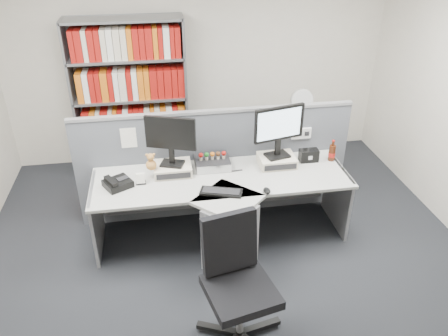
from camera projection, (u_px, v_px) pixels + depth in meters
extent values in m
plane|color=#26282D|center=(235.00, 287.00, 4.16)|extent=(5.50, 5.50, 0.00)
cube|color=silver|center=(198.00, 62.00, 5.84)|extent=(5.00, 0.04, 2.70)
cube|color=#595D65|center=(215.00, 165.00, 4.92)|extent=(3.00, 0.05, 1.25)
cube|color=gray|center=(215.00, 111.00, 4.60)|extent=(3.00, 0.07, 0.03)
cube|color=white|center=(301.00, 133.00, 4.86)|extent=(0.22, 0.04, 0.12)
cube|color=white|center=(128.00, 137.00, 4.55)|extent=(0.16, 0.00, 0.22)
cube|color=white|center=(168.00, 134.00, 4.61)|extent=(0.16, 0.00, 0.22)
cube|color=white|center=(279.00, 126.00, 4.78)|extent=(0.16, 0.00, 0.22)
cube|color=#B3B3AC|center=(221.00, 178.00, 4.51)|extent=(2.60, 0.80, 0.03)
cube|color=#B3B3AC|center=(228.00, 200.00, 4.17)|extent=(0.74, 0.74, 0.03)
cube|color=gray|center=(230.00, 238.00, 4.24)|extent=(0.57, 0.57, 0.69)
cube|color=gray|center=(97.00, 218.00, 4.50)|extent=(0.03, 0.70, 0.72)
cube|color=gray|center=(337.00, 195.00, 4.86)|extent=(0.03, 0.70, 0.72)
cube|color=gray|center=(216.00, 189.00, 4.99)|extent=(2.50, 0.02, 0.45)
cube|color=beige|center=(173.00, 169.00, 4.55)|extent=(0.38, 0.30, 0.10)
cube|color=black|center=(174.00, 176.00, 4.42)|extent=(0.34, 0.01, 0.06)
cube|color=beige|center=(277.00, 160.00, 4.70)|extent=(0.38, 0.30, 0.10)
cube|color=black|center=(281.00, 167.00, 4.57)|extent=(0.34, 0.01, 0.06)
cube|color=black|center=(172.00, 164.00, 4.52)|extent=(0.27, 0.23, 0.02)
cube|color=black|center=(172.00, 156.00, 4.47)|extent=(0.06, 0.05, 0.18)
cube|color=black|center=(170.00, 133.00, 4.35)|extent=(0.49, 0.20, 0.34)
cube|color=#C6E1F7|center=(171.00, 134.00, 4.33)|extent=(0.43, 0.16, 0.28)
cube|color=black|center=(277.00, 155.00, 4.67)|extent=(0.27, 0.23, 0.02)
cube|color=black|center=(278.00, 147.00, 4.62)|extent=(0.06, 0.04, 0.20)
cube|color=black|center=(279.00, 123.00, 4.49)|extent=(0.54, 0.17, 0.36)
cube|color=#C6E1F7|center=(279.00, 124.00, 4.47)|extent=(0.48, 0.12, 0.31)
cube|color=black|center=(212.00, 162.00, 4.67)|extent=(0.36, 0.31, 0.09)
cube|color=silver|center=(214.00, 170.00, 4.53)|extent=(0.36, 0.01, 0.09)
cylinder|color=beige|center=(201.00, 159.00, 4.60)|extent=(0.03, 0.03, 0.03)
sphere|color=#A5140F|center=(201.00, 155.00, 4.58)|extent=(0.05, 0.05, 0.05)
cylinder|color=beige|center=(207.00, 158.00, 4.61)|extent=(0.03, 0.03, 0.03)
sphere|color=#19721E|center=(207.00, 155.00, 4.59)|extent=(0.05, 0.05, 0.05)
cylinder|color=beige|center=(212.00, 158.00, 4.62)|extent=(0.03, 0.03, 0.03)
sphere|color=orange|center=(212.00, 154.00, 4.60)|extent=(0.05, 0.05, 0.05)
cylinder|color=beige|center=(218.00, 157.00, 4.63)|extent=(0.03, 0.03, 0.03)
sphere|color=#593319|center=(218.00, 154.00, 4.61)|extent=(0.05, 0.05, 0.05)
cylinder|color=beige|center=(224.00, 157.00, 4.64)|extent=(0.03, 0.03, 0.03)
sphere|color=#A5140F|center=(224.00, 153.00, 4.61)|extent=(0.05, 0.05, 0.05)
cube|color=black|center=(221.00, 192.00, 4.23)|extent=(0.43, 0.27, 0.02)
cube|color=black|center=(221.00, 191.00, 4.23)|extent=(0.37, 0.21, 0.01)
ellipsoid|color=black|center=(267.00, 191.00, 4.24)|extent=(0.07, 0.11, 0.04)
cube|color=black|center=(118.00, 184.00, 4.33)|extent=(0.32, 0.31, 0.07)
cube|color=black|center=(111.00, 181.00, 4.26)|extent=(0.14, 0.20, 0.04)
cube|color=black|center=(122.00, 178.00, 4.34)|extent=(0.13, 0.11, 0.01)
cube|color=black|center=(141.00, 183.00, 4.38)|extent=(0.10, 0.06, 0.02)
cube|color=white|center=(141.00, 179.00, 4.34)|extent=(0.09, 0.03, 0.10)
cube|color=white|center=(141.00, 177.00, 4.37)|extent=(0.09, 0.03, 0.10)
sphere|color=#B9803D|center=(151.00, 165.00, 4.40)|extent=(0.11, 0.11, 0.11)
sphere|color=#B9803D|center=(150.00, 157.00, 4.36)|extent=(0.07, 0.07, 0.07)
sphere|color=#B9803D|center=(147.00, 155.00, 4.34)|extent=(0.03, 0.03, 0.03)
sphere|color=#B9803D|center=(154.00, 154.00, 4.35)|extent=(0.03, 0.03, 0.03)
cube|color=black|center=(309.00, 155.00, 4.76)|extent=(0.20, 0.11, 0.13)
cylinder|color=#3F190A|center=(332.00, 153.00, 4.76)|extent=(0.07, 0.07, 0.18)
cylinder|color=#A5140F|center=(332.00, 154.00, 4.77)|extent=(0.07, 0.07, 0.05)
cylinder|color=#3F190A|center=(333.00, 143.00, 4.71)|extent=(0.03, 0.03, 0.05)
cylinder|color=#A5140F|center=(334.00, 141.00, 4.69)|extent=(0.03, 0.03, 0.01)
cube|color=gray|center=(75.00, 102.00, 5.53)|extent=(0.03, 0.40, 2.00)
cube|color=gray|center=(185.00, 96.00, 5.73)|extent=(0.03, 0.40, 2.00)
cube|color=gray|center=(131.00, 94.00, 5.79)|extent=(1.40, 0.02, 2.00)
cube|color=gray|center=(138.00, 166.00, 6.12)|extent=(1.38, 0.40, 0.03)
cube|color=gray|center=(135.00, 133.00, 5.87)|extent=(1.38, 0.40, 0.03)
cube|color=gray|center=(131.00, 97.00, 5.62)|extent=(1.38, 0.40, 0.03)
cube|color=gray|center=(127.00, 58.00, 5.37)|extent=(1.38, 0.40, 0.03)
cube|color=gray|center=(122.00, 19.00, 5.14)|extent=(1.38, 0.40, 0.03)
cube|color=#A5140F|center=(137.00, 155.00, 5.99)|extent=(1.24, 0.28, 0.36)
cube|color=orange|center=(133.00, 120.00, 5.75)|extent=(1.24, 0.28, 0.36)
cube|color=beige|center=(129.00, 83.00, 5.50)|extent=(1.24, 0.28, 0.36)
cube|color=white|center=(125.00, 43.00, 5.25)|extent=(1.24, 0.28, 0.36)
cube|color=gray|center=(297.00, 148.00, 5.86)|extent=(0.45, 0.60, 0.70)
cube|color=black|center=(305.00, 147.00, 5.52)|extent=(0.40, 0.02, 0.28)
cube|color=black|center=(303.00, 169.00, 5.68)|extent=(0.40, 0.02, 0.28)
cylinder|color=white|center=(299.00, 123.00, 5.68)|extent=(0.16, 0.16, 0.03)
cylinder|color=white|center=(300.00, 116.00, 5.64)|extent=(0.03, 0.03, 0.16)
cylinder|color=white|center=(302.00, 100.00, 5.51)|extent=(0.28, 0.05, 0.27)
cylinder|color=silver|center=(301.00, 99.00, 5.54)|extent=(0.28, 0.04, 0.27)
cylinder|color=silver|center=(240.00, 314.00, 3.52)|extent=(0.06, 0.06, 0.44)
cube|color=black|center=(241.00, 292.00, 3.40)|extent=(0.60, 0.60, 0.08)
cube|color=black|center=(229.00, 242.00, 3.44)|extent=(0.46, 0.21, 0.51)
cube|color=black|center=(261.00, 326.00, 3.70)|extent=(0.34, 0.12, 0.04)
cylinder|color=black|center=(275.00, 323.00, 3.75)|extent=(0.06, 0.06, 0.03)
cube|color=black|center=(237.00, 314.00, 3.81)|extent=(0.09, 0.33, 0.04)
cylinder|color=black|center=(236.00, 304.00, 3.93)|extent=(0.06, 0.06, 0.03)
cube|color=black|center=(216.00, 329.00, 3.68)|extent=(0.33, 0.18, 0.04)
cylinder|color=black|center=(201.00, 327.00, 3.72)|extent=(0.06, 0.06, 0.03)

